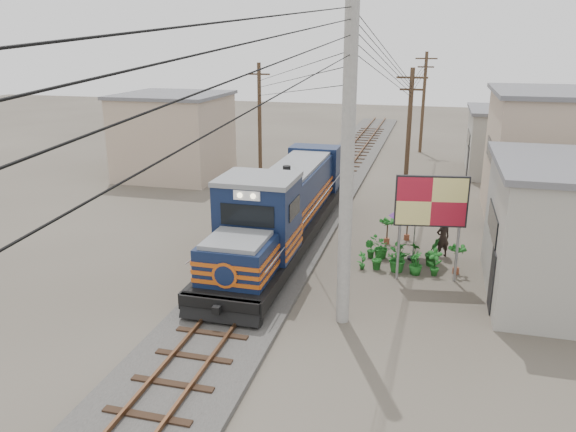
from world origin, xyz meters
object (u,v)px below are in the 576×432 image
(locomotive, at_px, (283,210))
(vendor, at_px, (443,238))
(market_umbrella, at_px, (416,211))
(billboard, at_px, (431,204))

(locomotive, bearing_deg, vendor, 4.60)
(locomotive, height_order, vendor, locomotive)
(locomotive, relative_size, market_umbrella, 6.41)
(vendor, bearing_deg, market_umbrella, 1.97)
(locomotive, relative_size, billboard, 3.79)
(billboard, xyz_separation_m, market_umbrella, (-0.54, 1.92, -0.86))
(market_umbrella, bearing_deg, locomotive, 178.73)
(market_umbrella, bearing_deg, billboard, -74.21)
(billboard, height_order, vendor, billboard)
(billboard, xyz_separation_m, vendor, (0.56, 2.56, -2.10))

